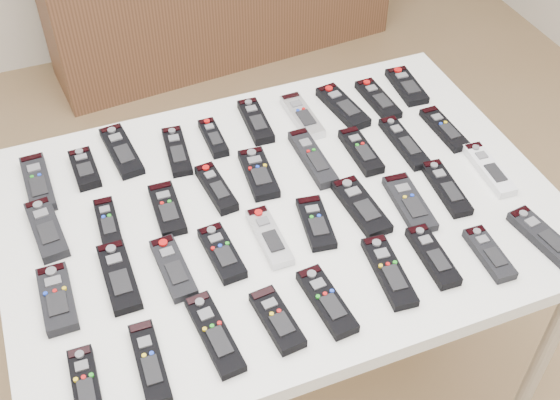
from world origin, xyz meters
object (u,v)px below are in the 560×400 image
object	(u,v)px
remote_8	(378,99)
remote_0	(38,183)
remote_3	(177,151)
remote_5	(256,121)
remote_31	(214,334)
remote_32	(277,320)
remote_13	(216,188)
remote_26	(409,203)
remote_2	(121,151)
remote_19	(57,299)
remote_20	(119,277)
remote_21	(173,268)
remote_22	(222,253)
remote_18	(444,129)
remote_35	(433,256)
remote_6	(302,116)
remote_34	(389,272)
remote_7	(343,107)
remote_16	(361,151)
remote_33	(327,301)
remote_25	(361,207)
remote_17	(404,143)
remote_24	(316,223)
remote_9	(407,86)
remote_4	(213,138)
remote_27	(446,188)
remote_30	(150,362)
remote_10	(47,229)
remote_12	(167,209)
remote_23	(269,237)
remote_28	(489,169)
remote_29	(86,385)
remote_37	(543,237)
remote_11	(108,223)
remote_36	(489,254)
table	(280,224)

from	to	relation	value
remote_8	remote_0	bearing A→B (deg)	178.31
remote_3	remote_5	xyz separation A→B (m)	(0.22, 0.04, 0.00)
remote_31	remote_32	size ratio (longest dim) A/B	1.29
remote_13	remote_26	distance (m)	0.45
remote_2	remote_19	size ratio (longest dim) A/B	1.16
remote_20	remote_21	bearing A→B (deg)	-9.05
remote_22	remote_31	xyz separation A→B (m)	(-0.08, -0.19, -0.00)
remote_18	remote_35	distance (m)	0.44
remote_6	remote_34	size ratio (longest dim) A/B	0.95
remote_7	remote_18	size ratio (longest dim) A/B	1.09
remote_7	remote_21	world-z (taller)	remote_7
remote_16	remote_26	size ratio (longest dim) A/B	0.91
remote_33	remote_25	bearing A→B (deg)	45.49
remote_17	remote_19	world-z (taller)	remote_19
remote_24	remote_32	distance (m)	0.28
remote_9	remote_21	xyz separation A→B (m)	(-0.77, -0.39, 0.00)
remote_6	remote_20	world-z (taller)	remote_6
remote_33	remote_35	distance (m)	0.26
remote_6	remote_18	xyz separation A→B (m)	(0.32, -0.18, -0.00)
remote_0	remote_4	size ratio (longest dim) A/B	1.37
remote_3	remote_16	world-z (taller)	remote_16
remote_24	remote_27	distance (m)	0.33
remote_6	remote_17	size ratio (longest dim) A/B	0.92
remote_18	remote_33	size ratio (longest dim) A/B	0.99
remote_13	remote_16	bearing A→B (deg)	-5.65
remote_18	remote_20	xyz separation A→B (m)	(-0.88, -0.18, 0.00)
remote_19	remote_30	world-z (taller)	remote_19
remote_10	remote_19	distance (m)	0.20
remote_30	remote_17	bearing A→B (deg)	29.24
remote_3	remote_31	world-z (taller)	remote_31
remote_17	remote_35	size ratio (longest dim) A/B	1.16
remote_12	remote_19	size ratio (longest dim) A/B	0.96
remote_16	remote_21	distance (m)	0.56
remote_23	remote_28	world-z (taller)	same
remote_9	remote_32	bearing A→B (deg)	-131.89
remote_6	remote_23	size ratio (longest dim) A/B	1.03
remote_2	remote_9	world-z (taller)	same
remote_18	remote_24	bearing A→B (deg)	-158.32
remote_25	remote_34	world-z (taller)	remote_25
remote_29	remote_37	size ratio (longest dim) A/B	0.89
remote_11	remote_31	size ratio (longest dim) A/B	0.75
remote_25	remote_35	world-z (taller)	same
remote_4	remote_18	distance (m)	0.59
remote_19	remote_20	bearing A→B (deg)	5.88
remote_16	remote_25	size ratio (longest dim) A/B	0.90
remote_28	remote_36	size ratio (longest dim) A/B	1.24
table	remote_30	xyz separation A→B (m)	(-0.38, -0.30, 0.07)
table	remote_27	distance (m)	0.40
remote_33	remote_36	world-z (taller)	remote_33
remote_26	remote_30	world-z (taller)	remote_30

